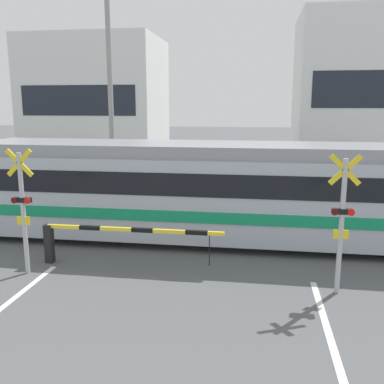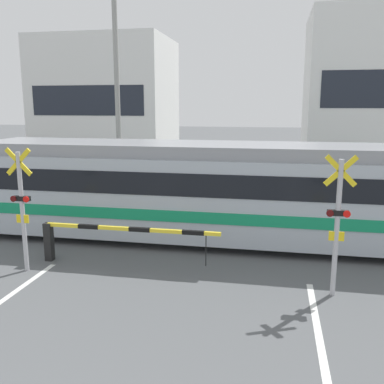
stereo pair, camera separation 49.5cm
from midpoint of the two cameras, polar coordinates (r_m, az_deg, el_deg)
rail_track_near at (r=12.78m, az=-1.18°, el=-6.96°), size 50.00×0.10×0.08m
rail_track_far at (r=14.13m, az=-0.18°, el=-5.14°), size 50.00×0.10×0.08m
commuter_train at (r=12.91m, az=5.60°, el=0.32°), size 16.50×2.93×2.97m
crossing_barrier_near at (r=11.34m, az=-13.58°, el=-5.72°), size 4.71×0.20×1.05m
crossing_barrier_far at (r=15.80m, az=8.62°, el=-0.66°), size 4.71×0.20×1.05m
crossing_signal_left at (r=11.15m, az=-22.83°, el=-1.75°), size 0.68×0.15×3.09m
crossing_signal_right at (r=9.66m, az=17.98°, el=-3.35°), size 0.68×0.15×3.09m
pedestrian at (r=17.39m, az=2.86°, el=1.08°), size 0.38×0.22×1.64m
building_left_of_street at (r=26.37m, az=-13.04°, el=10.90°), size 7.48×5.60×7.86m
building_right_of_street at (r=25.02m, az=20.60°, el=11.48°), size 6.43×5.60×8.76m
utility_pole_streetside at (r=19.10m, az=-11.53°, el=11.87°), size 0.22×0.22×8.56m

